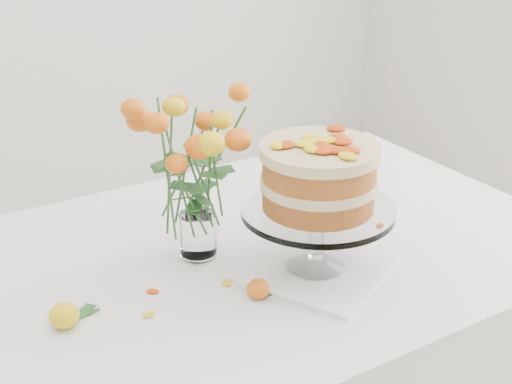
# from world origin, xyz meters

# --- Properties ---
(table) EXTENTS (1.43, 0.93, 0.76)m
(table) POSITION_xyz_m (0.00, 0.00, 0.67)
(table) COLOR tan
(table) RESTS_ON ground
(napkin) EXTENTS (0.37, 0.37, 0.01)m
(napkin) POSITION_xyz_m (0.07, -0.15, 0.76)
(napkin) COLOR white
(napkin) RESTS_ON table
(cake_stand) EXTENTS (0.31, 0.31, 0.28)m
(cake_stand) POSITION_xyz_m (0.07, -0.15, 0.95)
(cake_stand) COLOR silver
(cake_stand) RESTS_ON napkin
(rose_vase) EXTENTS (0.31, 0.31, 0.40)m
(rose_vase) POSITION_xyz_m (-0.12, 0.03, 0.99)
(rose_vase) COLOR silver
(rose_vase) RESTS_ON table
(loose_rose_near) EXTENTS (0.10, 0.06, 0.05)m
(loose_rose_near) POSITION_xyz_m (-0.44, -0.07, 0.78)
(loose_rose_near) COLOR yellow
(loose_rose_near) RESTS_ON table
(loose_rose_far) EXTENTS (0.08, 0.05, 0.04)m
(loose_rose_far) POSITION_xyz_m (-0.09, -0.17, 0.78)
(loose_rose_far) COLOR #D3510A
(loose_rose_far) RESTS_ON table
(stray_petal_a) EXTENTS (0.03, 0.02, 0.00)m
(stray_petal_a) POSITION_xyz_m (-0.12, -0.10, 0.76)
(stray_petal_a) COLOR yellow
(stray_petal_a) RESTS_ON table
(stray_petal_b) EXTENTS (0.03, 0.02, 0.00)m
(stray_petal_b) POSITION_xyz_m (-0.02, -0.14, 0.76)
(stray_petal_b) COLOR yellow
(stray_petal_b) RESTS_ON table
(stray_petal_c) EXTENTS (0.03, 0.02, 0.00)m
(stray_petal_c) POSITION_xyz_m (0.02, -0.18, 0.76)
(stray_petal_c) COLOR yellow
(stray_petal_c) RESTS_ON table
(stray_petal_d) EXTENTS (0.03, 0.02, 0.00)m
(stray_petal_d) POSITION_xyz_m (-0.26, -0.05, 0.76)
(stray_petal_d) COLOR yellow
(stray_petal_d) RESTS_ON table
(stray_petal_e) EXTENTS (0.03, 0.02, 0.00)m
(stray_petal_e) POSITION_xyz_m (-0.30, -0.12, 0.76)
(stray_petal_e) COLOR yellow
(stray_petal_e) RESTS_ON table
(stray_petal_f) EXTENTS (0.03, 0.02, 0.00)m
(stray_petal_f) POSITION_xyz_m (0.30, -0.08, 0.76)
(stray_petal_f) COLOR yellow
(stray_petal_f) RESTS_ON table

